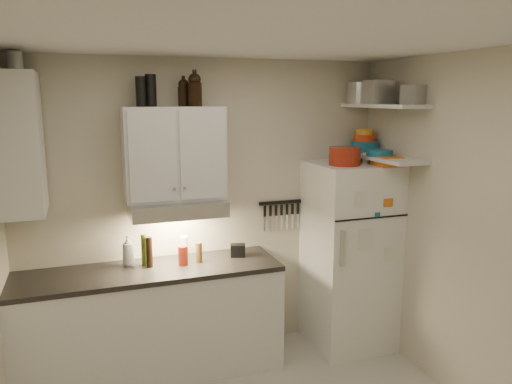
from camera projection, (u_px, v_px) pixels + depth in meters
name	position (u px, v px, depth m)	size (l,w,h in m)	color
ceiling	(268.00, 35.00, 2.75)	(3.20, 3.00, 0.02)	white
back_wall	(206.00, 209.00, 4.39)	(3.20, 0.02, 2.60)	beige
right_wall	(480.00, 237.00, 3.52)	(0.02, 3.00, 2.60)	beige
base_cabinet	(152.00, 325.00, 4.08)	(2.10, 0.60, 0.88)	silver
countertop	(150.00, 271.00, 4.00)	(2.10, 0.62, 0.04)	black
upper_cabinet	(174.00, 153.00, 4.03)	(0.80, 0.33, 0.75)	silver
side_cabinet	(17.00, 144.00, 3.51)	(0.33, 0.55, 1.00)	silver
range_hood	(177.00, 208.00, 4.05)	(0.76, 0.46, 0.12)	silver
fridge	(349.00, 255.00, 4.56)	(0.70, 0.68, 1.70)	white
shelf_hi	(384.00, 106.00, 4.25)	(0.30, 0.95, 0.03)	silver
shelf_lo	(381.00, 157.00, 4.33)	(0.30, 0.95, 0.03)	silver
knife_strip	(281.00, 202.00, 4.59)	(0.42, 0.02, 0.03)	black
dutch_oven	(345.00, 156.00, 4.25)	(0.27, 0.27, 0.16)	maroon
book_stack	(387.00, 161.00, 4.22)	(0.20, 0.25, 0.08)	orange
spice_jar	(366.00, 158.00, 4.37)	(0.06, 0.06, 0.09)	silver
stock_pot	(361.00, 93.00, 4.50)	(0.27, 0.27, 0.19)	silver
tin_a	(378.00, 92.00, 4.21)	(0.20, 0.18, 0.20)	#AAAAAD
tin_b	(414.00, 95.00, 3.98)	(0.16, 0.16, 0.16)	#AAAAAD
bowl_teal	(364.00, 147.00, 4.59)	(0.25, 0.25, 0.10)	#176281
bowl_orange	(364.00, 138.00, 4.58)	(0.20, 0.20, 0.06)	red
bowl_yellow	(364.00, 132.00, 4.57)	(0.16, 0.16, 0.05)	gold
plates	(380.00, 153.00, 4.28)	(0.22, 0.22, 0.06)	#176281
growler_a	(184.00, 92.00, 4.00)	(0.09, 0.09, 0.22)	black
growler_b	(195.00, 89.00, 3.94)	(0.11, 0.11, 0.27)	black
thermos_a	(151.00, 90.00, 3.88)	(0.09, 0.09, 0.25)	black
thermos_b	(141.00, 92.00, 3.83)	(0.08, 0.08, 0.23)	black
side_jar	(15.00, 61.00, 3.51)	(0.11, 0.11, 0.14)	silver
soap_bottle	(128.00, 248.00, 4.05)	(0.11, 0.11, 0.29)	silver
pepper_mill	(199.00, 252.00, 4.14)	(0.05, 0.05, 0.17)	brown
oil_bottle	(144.00, 250.00, 4.05)	(0.05, 0.05, 0.26)	#546519
vinegar_bottle	(149.00, 252.00, 4.01)	(0.05, 0.05, 0.25)	black
clear_bottle	(184.00, 248.00, 4.19)	(0.07, 0.07, 0.21)	silver
red_jar	(183.00, 255.00, 4.07)	(0.08, 0.08, 0.16)	maroon
caddy	(238.00, 250.00, 4.30)	(0.12, 0.09, 0.11)	black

